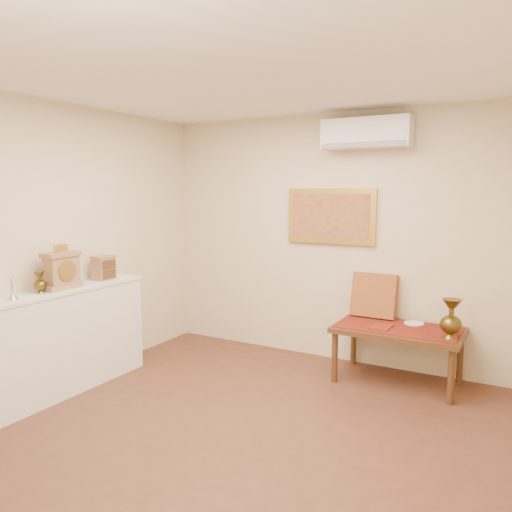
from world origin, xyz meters
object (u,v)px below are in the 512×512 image
Objects in this scene: brass_urn_tall at (451,314)px; wooden_chest at (104,268)px; low_table at (398,334)px; display_ledge at (51,344)px; mantel_clock at (62,270)px.

wooden_chest is (-3.17, -1.07, 0.33)m from brass_urn_tall.
wooden_chest is 3.00m from low_table.
brass_urn_tall is 0.36× the size of low_table.
wooden_chest is 0.20× the size of low_table.
mantel_clock is at bearing 78.75° from display_ledge.
brass_urn_tall is 1.78× the size of wooden_chest.
display_ledge is at bearing -101.25° from mantel_clock.
wooden_chest reaches higher than brass_urn_tall.
brass_urn_tall is 0.59m from low_table.
mantel_clock reaches higher than wooden_chest.
display_ledge is 4.93× the size of mantel_clock.
brass_urn_tall is 3.55m from mantel_clock.
display_ledge is at bearing -89.98° from wooden_chest.
wooden_chest is at bearing -155.61° from low_table.
wooden_chest reaches higher than display_ledge.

